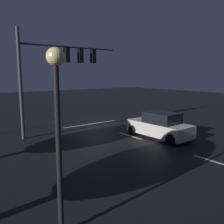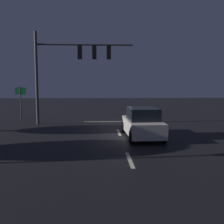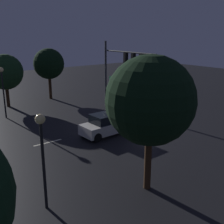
% 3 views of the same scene
% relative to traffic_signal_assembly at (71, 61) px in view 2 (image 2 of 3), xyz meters
% --- Properties ---
extents(ground_plane, '(80.00, 80.00, 0.00)m').
position_rel_traffic_signal_assembly_xyz_m(ground_plane, '(-3.34, -0.29, -4.79)').
color(ground_plane, black).
extents(traffic_signal_assembly, '(7.35, 0.47, 6.96)m').
position_rel_traffic_signal_assembly_xyz_m(traffic_signal_assembly, '(0.00, 0.00, 0.00)').
color(traffic_signal_assembly, '#383A3D').
rests_on(traffic_signal_assembly, ground_plane).
extents(lane_dash_far, '(0.16, 2.20, 0.01)m').
position_rel_traffic_signal_assembly_xyz_m(lane_dash_far, '(-3.34, 3.71, -4.78)').
color(lane_dash_far, beige).
rests_on(lane_dash_far, ground_plane).
extents(lane_dash_mid, '(0.16, 2.20, 0.01)m').
position_rel_traffic_signal_assembly_xyz_m(lane_dash_mid, '(-3.34, 9.71, -4.78)').
color(lane_dash_mid, beige).
rests_on(lane_dash_mid, ground_plane).
extents(stop_bar, '(5.00, 0.16, 0.01)m').
position_rel_traffic_signal_assembly_xyz_m(stop_bar, '(-3.34, -1.18, -4.78)').
color(stop_bar, beige).
rests_on(stop_bar, ground_plane).
extents(car_approaching, '(2.03, 4.42, 1.70)m').
position_rel_traffic_signal_assembly_xyz_m(car_approaching, '(-4.57, 5.21, -3.99)').
color(car_approaching, silver).
rests_on(car_approaching, ground_plane).
extents(route_sign, '(0.90, 0.13, 2.84)m').
position_rel_traffic_signal_assembly_xyz_m(route_sign, '(4.53, -2.26, -2.74)').
color(route_sign, '#383A3D').
rests_on(route_sign, ground_plane).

